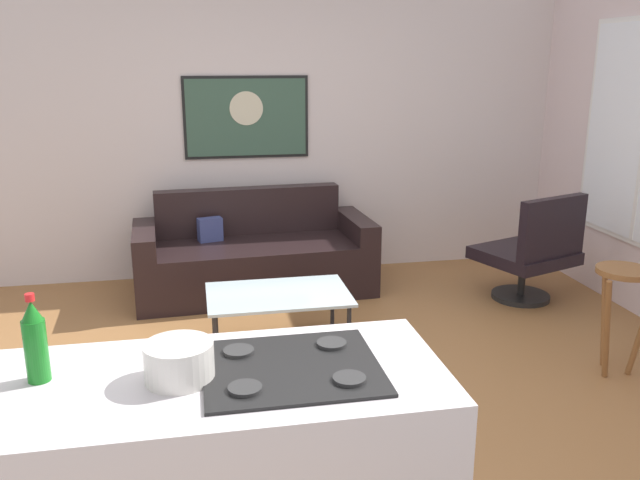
{
  "coord_description": "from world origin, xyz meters",
  "views": [
    {
      "loc": [
        -0.74,
        -3.47,
        1.93
      ],
      "look_at": [
        0.11,
        0.9,
        0.7
      ],
      "focal_mm": 36.81,
      "sensor_mm": 36.0,
      "label": 1
    }
  ],
  "objects_px": {
    "soda_bottle": "(35,342)",
    "wall_painting": "(246,117)",
    "mixing_bowl": "(179,362)",
    "coffee_table": "(278,297)",
    "bar_stool": "(622,292)",
    "couch": "(254,258)",
    "armchair": "(532,252)"
  },
  "relations": [
    {
      "from": "mixing_bowl",
      "to": "coffee_table",
      "type": "bearing_deg",
      "value": 74.39
    },
    {
      "from": "couch",
      "to": "mixing_bowl",
      "type": "height_order",
      "value": "mixing_bowl"
    },
    {
      "from": "wall_painting",
      "to": "couch",
      "type": "bearing_deg",
      "value": -91.17
    },
    {
      "from": "couch",
      "to": "wall_painting",
      "type": "relative_size",
      "value": 1.84
    },
    {
      "from": "bar_stool",
      "to": "soda_bottle",
      "type": "distance_m",
      "value": 3.39
    },
    {
      "from": "armchair",
      "to": "coffee_table",
      "type": "bearing_deg",
      "value": -166.71
    },
    {
      "from": "soda_bottle",
      "to": "coffee_table",
      "type": "bearing_deg",
      "value": 62.88
    },
    {
      "from": "soda_bottle",
      "to": "mixing_bowl",
      "type": "bearing_deg",
      "value": -10.2
    },
    {
      "from": "soda_bottle",
      "to": "mixing_bowl",
      "type": "relative_size",
      "value": 1.32
    },
    {
      "from": "coffee_table",
      "to": "wall_painting",
      "type": "distance_m",
      "value": 2.0
    },
    {
      "from": "armchair",
      "to": "soda_bottle",
      "type": "relative_size",
      "value": 2.98
    },
    {
      "from": "couch",
      "to": "armchair",
      "type": "bearing_deg",
      "value": -17.62
    },
    {
      "from": "armchair",
      "to": "mixing_bowl",
      "type": "bearing_deg",
      "value": -136.0
    },
    {
      "from": "couch",
      "to": "bar_stool",
      "type": "distance_m",
      "value": 2.88
    },
    {
      "from": "soda_bottle",
      "to": "wall_painting",
      "type": "relative_size",
      "value": 0.28
    },
    {
      "from": "coffee_table",
      "to": "soda_bottle",
      "type": "bearing_deg",
      "value": -117.12
    },
    {
      "from": "couch",
      "to": "bar_stool",
      "type": "bearing_deg",
      "value": -43.2
    },
    {
      "from": "couch",
      "to": "wall_painting",
      "type": "xyz_separation_m",
      "value": [
        0.01,
        0.49,
        1.15
      ]
    },
    {
      "from": "coffee_table",
      "to": "bar_stool",
      "type": "distance_m",
      "value": 2.19
    },
    {
      "from": "mixing_bowl",
      "to": "wall_painting",
      "type": "bearing_deg",
      "value": 81.77
    },
    {
      "from": "armchair",
      "to": "bar_stool",
      "type": "height_order",
      "value": "armchair"
    },
    {
      "from": "armchair",
      "to": "bar_stool",
      "type": "distance_m",
      "value": 1.28
    },
    {
      "from": "soda_bottle",
      "to": "bar_stool",
      "type": "bearing_deg",
      "value": 22.6
    },
    {
      "from": "armchair",
      "to": "bar_stool",
      "type": "relative_size",
      "value": 1.3
    },
    {
      "from": "bar_stool",
      "to": "wall_painting",
      "type": "xyz_separation_m",
      "value": [
        -2.08,
        2.46,
        0.9
      ]
    },
    {
      "from": "bar_stool",
      "to": "mixing_bowl",
      "type": "distance_m",
      "value": 3.0
    },
    {
      "from": "mixing_bowl",
      "to": "wall_painting",
      "type": "distance_m",
      "value": 3.9
    },
    {
      "from": "armchair",
      "to": "soda_bottle",
      "type": "height_order",
      "value": "soda_bottle"
    },
    {
      "from": "bar_stool",
      "to": "soda_bottle",
      "type": "height_order",
      "value": "soda_bottle"
    },
    {
      "from": "coffee_table",
      "to": "armchair",
      "type": "bearing_deg",
      "value": 13.29
    },
    {
      "from": "couch",
      "to": "coffee_table",
      "type": "relative_size",
      "value": 2.1
    },
    {
      "from": "soda_bottle",
      "to": "wall_painting",
      "type": "height_order",
      "value": "wall_painting"
    }
  ]
}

